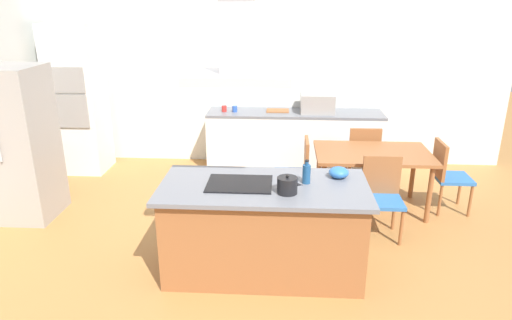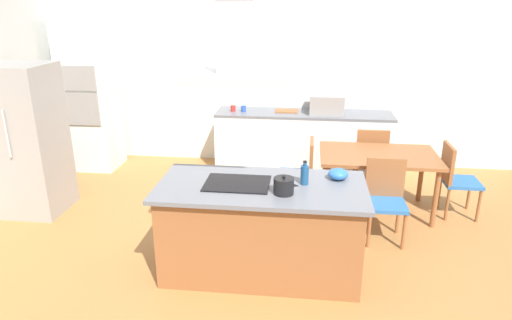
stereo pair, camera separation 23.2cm
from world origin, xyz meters
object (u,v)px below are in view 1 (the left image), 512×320
Objects in this scene: chair_facing_island at (382,192)px; chair_facing_back_wall at (363,153)px; chair_at_right_end at (447,172)px; coffee_mug_blue at (235,109)px; dining_table at (372,158)px; countertop_microwave at (317,103)px; chair_at_left_end at (298,169)px; coffee_mug_red at (224,109)px; cutting_board at (278,111)px; mixing_bowl at (339,172)px; wall_oven_stack at (78,100)px; tea_kettle at (287,185)px; cooktop at (239,184)px; refrigerator at (15,144)px; range_hood at (238,52)px; olive_oil_bottle at (306,173)px.

chair_facing_back_wall is at bearing 90.00° from chair_facing_island.
coffee_mug_blue is at bearing 153.78° from chair_at_right_end.
coffee_mug_blue is 0.06× the size of dining_table.
countertop_microwave is 0.56× the size of chair_at_left_end.
coffee_mug_red reaches higher than cutting_board.
coffee_mug_blue is (-1.28, 2.62, -0.01)m from mixing_bowl.
chair_at_right_end is at bearing -34.34° from cutting_board.
wall_oven_stack is at bearing 173.27° from chair_facing_back_wall.
chair_at_left_end is at bearing -143.99° from chair_facing_back_wall.
cooktop is at bearing 158.56° from tea_kettle.
mixing_bowl is (0.49, 0.40, -0.02)m from tea_kettle.
refrigerator is at bearing -165.26° from chair_facing_back_wall.
tea_kettle reaches higher than chair_at_left_end.
chair_at_left_end is 1.00× the size of chair_facing_island.
chair_facing_island is 0.99× the size of range_hood.
countertop_microwave is at bearing 77.23° from chair_at_left_end.
range_hood is at bearing -124.84° from chair_facing_back_wall.
range_hood reaches higher than chair_at_right_end.
olive_oil_bottle is 2.32m from chair_facing_back_wall.
countertop_microwave is at bearing 113.33° from dining_table.
refrigerator reaches higher than coffee_mug_red.
range_hood is at bearing -79.93° from coffee_mug_red.
cutting_board is (-0.63, 2.70, -0.04)m from mixing_bowl.
cutting_board is 0.38× the size of chair_at_right_end.
wall_oven_stack reaches higher than coffee_mug_red.
tea_kettle is at bearing -21.44° from range_hood.
mixing_bowl is at bearing 26.64° from olive_oil_bottle.
tea_kettle is 3.12m from coffee_mug_blue.
cooktop is at bearing -173.57° from olive_oil_bottle.
coffee_mug_blue is at bearing 36.99° from refrigerator.
chair_at_left_end is (1.09, -1.36, -0.44)m from coffee_mug_red.
coffee_mug_blue is 3.09m from range_hood.
chair_facing_island is at bearing -60.44° from cutting_board.
chair_at_right_end is at bearing 0.00° from chair_at_left_end.
mixing_bowl is at bearing 39.17° from tea_kettle.
cutting_board is at bearing 84.05° from cooktop.
cooktop is 0.67× the size of chair_facing_back_wall.
wall_oven_stack is at bearing 141.93° from olive_oil_bottle.
countertop_microwave reaches higher than dining_table.
coffee_mug_blue is at bearing -178.55° from countertop_microwave.
mixing_bowl is 3.77m from refrigerator.
chair_facing_island is at bearing 46.44° from mixing_bowl.
olive_oil_bottle is 1.27m from range_hood.
cooktop is 1.20m from range_hood.
range_hood reaches higher than chair_at_left_end.
chair_facing_back_wall is at bearing 65.54° from tea_kettle.
wall_oven_stack reaches higher than countertop_microwave.
olive_oil_bottle is (0.18, 0.24, 0.02)m from tea_kettle.
coffee_mug_red is 2.44m from dining_table.
mixing_bowl is 0.38× the size of countertop_microwave.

